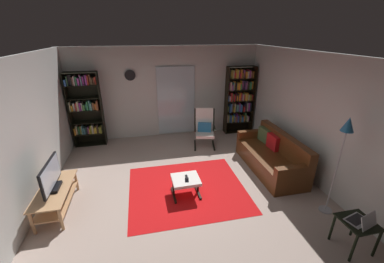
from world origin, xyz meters
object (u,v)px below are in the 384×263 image
at_px(bookshelf_near_sofa, 239,98).
at_px(lounge_armchair, 204,127).
at_px(leather_sofa, 272,157).
at_px(laptop, 363,220).
at_px(tv_remote, 187,177).
at_px(floor_lamp_by_sofa, 345,138).
at_px(ottoman, 186,181).
at_px(wall_clock, 130,75).
at_px(side_table, 356,227).
at_px(cell_phone, 187,180).
at_px(television, 51,177).
at_px(tv_stand, 56,195).
at_px(bookshelf_near_tv, 86,107).

distance_m(bookshelf_near_sofa, lounge_armchair, 1.55).
bearing_deg(leather_sofa, laptop, -88.67).
relative_size(tv_remote, floor_lamp_by_sofa, 0.08).
bearing_deg(ottoman, bookshelf_near_sofa, 52.21).
xyz_separation_m(tv_remote, laptop, (2.14, -1.81, 0.17)).
height_order(floor_lamp_by_sofa, wall_clock, wall_clock).
bearing_deg(side_table, floor_lamp_by_sofa, 74.70).
distance_m(bookshelf_near_sofa, tv_remote, 3.59).
bearing_deg(tv_remote, bookshelf_near_sofa, 53.12).
height_order(cell_phone, wall_clock, wall_clock).
bearing_deg(lounge_armchair, floor_lamp_by_sofa, -65.03).
bearing_deg(bookshelf_near_sofa, wall_clock, 176.63).
height_order(side_table, wall_clock, wall_clock).
bearing_deg(television, leather_sofa, 6.11).
distance_m(leather_sofa, ottoman, 2.17).
xyz_separation_m(tv_stand, bookshelf_near_sofa, (4.49, 2.73, 0.79)).
bearing_deg(bookshelf_near_tv, cell_phone, -52.58).
relative_size(tv_stand, ottoman, 2.23).
distance_m(bookshelf_near_sofa, ottoman, 3.64).
relative_size(television, tv_remote, 5.85).
height_order(television, lounge_armchair, lounge_armchair).
height_order(leather_sofa, floor_lamp_by_sofa, floor_lamp_by_sofa).
xyz_separation_m(side_table, wall_clock, (-3.10, 4.73, 1.47)).
relative_size(bookshelf_near_sofa, cell_phone, 14.45).
distance_m(bookshelf_near_sofa, laptop, 4.62).
height_order(leather_sofa, tv_remote, leather_sofa).
relative_size(tv_stand, cell_phone, 8.44).
bearing_deg(lounge_armchair, side_table, -72.36).
bearing_deg(lounge_armchair, ottoman, -113.76).
distance_m(ottoman, floor_lamp_by_sofa, 2.78).
bearing_deg(tv_remote, television, 179.99).
relative_size(tv_stand, side_table, 2.42).
bearing_deg(tv_remote, ottoman, -128.29).
bearing_deg(side_table, television, 157.96).
bearing_deg(side_table, tv_remote, 140.23).
bearing_deg(laptop, cell_phone, 141.41).
xyz_separation_m(television, leather_sofa, (4.41, 0.47, -0.38)).
height_order(bookshelf_near_sofa, side_table, bookshelf_near_sofa).
relative_size(lounge_armchair, floor_lamp_by_sofa, 0.58).
distance_m(tv_remote, floor_lamp_by_sofa, 2.74).
xyz_separation_m(bookshelf_near_tv, tv_remote, (2.21, -2.77, -0.70)).
distance_m(tv_stand, side_table, 4.81).
bearing_deg(floor_lamp_by_sofa, bookshelf_near_sofa, 92.62).
relative_size(tv_remote, wall_clock, 0.50).
height_order(lounge_armchair, tv_remote, lounge_armchair).
xyz_separation_m(tv_stand, cell_phone, (2.32, -0.14, 0.08)).
distance_m(tv_remote, wall_clock, 3.46).
bearing_deg(laptop, bookshelf_near_sofa, 89.74).
relative_size(tv_stand, tv_remote, 8.20).
xyz_separation_m(bookshelf_near_sofa, ottoman, (-2.18, -2.81, -0.78)).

